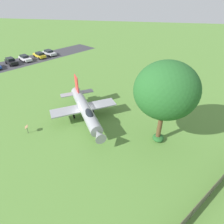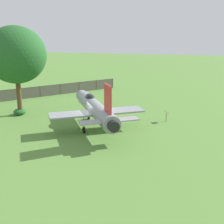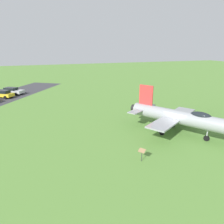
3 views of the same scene
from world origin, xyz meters
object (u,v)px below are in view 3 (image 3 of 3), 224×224
(info_plaque, at_px, (142,152))
(parked_car_silver, at_px, (12,91))
(parked_car_yellow, at_px, (2,94))
(display_jet, at_px, (181,117))

(info_plaque, bearing_deg, parked_car_silver, 111.54)
(parked_car_silver, height_order, parked_car_yellow, parked_car_yellow)
(display_jet, height_order, info_plaque, display_jet)
(display_jet, height_order, parked_car_silver, display_jet)
(info_plaque, xyz_separation_m, parked_car_yellow, (-14.52, 30.14, -0.08))
(parked_car_silver, bearing_deg, parked_car_yellow, -84.93)
(info_plaque, bearing_deg, display_jet, 29.66)
(parked_car_silver, relative_size, parked_car_yellow, 1.05)
(display_jet, distance_m, parked_car_silver, 35.13)
(display_jet, relative_size, parked_car_yellow, 2.53)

